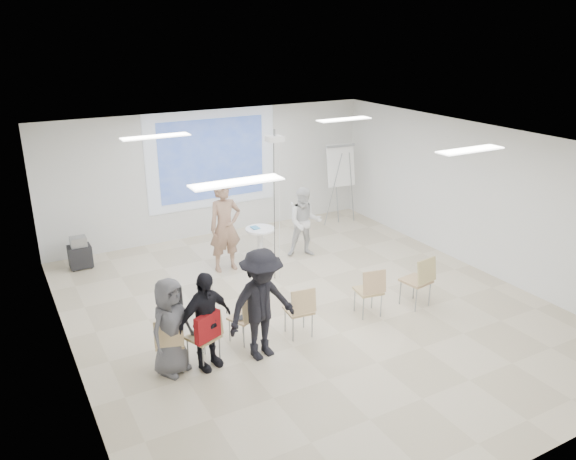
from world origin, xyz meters
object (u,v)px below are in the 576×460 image
chair_right_inner (371,288)px  chair_left_mid (206,334)px  chair_left_inner (246,315)px  audience_outer (170,321)px  chair_center (301,308)px  av_cart (80,254)px  chair_right_far (420,278)px  chair_far_left (170,340)px  flipchart_easel (341,166)px  player_left (225,221)px  audience_left (205,314)px  audience_mid (262,297)px  laptop (242,316)px  pedestal_table (260,243)px  player_right (305,219)px

chair_right_inner → chair_left_mid: bearing=-169.4°
chair_left_inner → audience_outer: (-1.29, -0.22, 0.35)m
chair_center → chair_right_inner: 1.41m
av_cart → chair_right_far: bearing=-43.3°
audience_outer → chair_far_left: bearing=109.1°
chair_left_inner → flipchart_easel: 6.20m
chair_center → audience_outer: size_ratio=0.54×
player_left → chair_center: 3.15m
audience_left → audience_mid: audience_mid is taller
chair_left_inner → chair_center: size_ratio=0.92×
audience_mid → chair_far_left: bearing=159.7°
laptop → audience_outer: (-1.26, -0.31, 0.39)m
pedestal_table → player_right: (1.00, -0.18, 0.43)m
chair_right_far → laptop: bearing=162.8°
player_left → chair_right_far: (2.37, -3.24, -0.48)m
chair_left_mid → chair_right_inner: chair_right_inner is taller
chair_far_left → laptop: (1.29, 0.29, -0.08)m
player_right → audience_outer: 4.90m
chair_far_left → laptop: size_ratio=2.94×
chair_left_mid → av_cart: (-1.02, 4.68, -0.21)m
laptop → audience_left: bearing=6.4°
audience_mid → flipchart_easel: size_ratio=0.98×
chair_right_inner → audience_outer: audience_outer is taller
chair_far_left → audience_left: bearing=1.6°
player_left → flipchart_easel: size_ratio=1.04×
chair_far_left → player_left: bearing=72.3°
pedestal_table → chair_left_mid: 4.00m
chair_left_inner → player_right: bearing=22.3°
chair_left_mid → chair_right_inner: bearing=-21.1°
audience_outer → flipchart_easel: flipchart_easel is taller
player_right → laptop: size_ratio=5.71×
audience_left → flipchart_easel: bearing=24.7°
pedestal_table → player_right: player_right is taller
chair_right_inner → audience_mid: 2.27m
chair_left_mid → player_right: bearing=19.0°
pedestal_table → chair_far_left: 4.26m
chair_center → audience_left: (-1.64, -0.07, 0.35)m
audience_left → flipchart_easel: (5.34, 4.45, 0.63)m
chair_left_inner → chair_right_far: 3.25m
chair_right_far → audience_outer: audience_outer is taller
player_right → chair_right_inner: (-0.41, -2.95, -0.32)m
chair_left_mid → chair_right_far: 4.01m
chair_far_left → chair_right_far: 4.54m
player_right → pedestal_table: bearing=-166.4°
player_right → chair_left_mid: size_ratio=1.94×
audience_mid → av_cart: size_ratio=2.93×
player_left → audience_outer: size_ratio=1.28×
pedestal_table → chair_center: (-0.82, -3.14, 0.10)m
chair_left_mid → av_cart: chair_left_mid is taller
av_cart → chair_center: bearing=-60.1°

